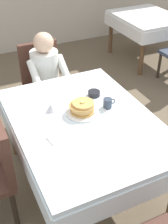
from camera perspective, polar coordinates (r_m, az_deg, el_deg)
The scene contains 14 objects.
ground_plane at distance 2.90m, azimuth -0.01°, elevation -13.22°, with size 14.00×14.00×0.00m, color brown.
dining_table_main at distance 2.46m, azimuth -0.02°, elevation -3.02°, with size 1.12×1.52×0.74m.
chair_diner at distance 3.46m, azimuth -7.92°, elevation 6.35°, with size 0.44×0.45×0.93m.
diner_person at distance 3.26m, azimuth -7.23°, elevation 7.32°, with size 0.40×0.43×1.12m.
plate_breakfast at distance 2.47m, azimuth -0.30°, elevation -0.07°, with size 0.28×0.28×0.02m, color white.
breakfast_stack at distance 2.44m, azimuth -0.33°, elevation 0.94°, with size 0.21×0.21×0.10m.
cup_coffee at distance 2.53m, azimuth 4.59°, elevation 1.71°, with size 0.11×0.08×0.08m.
bowl_butter at distance 2.69m, azimuth 1.93°, elevation 3.59°, with size 0.11×0.11×0.04m, color black.
syrup_pitcher at distance 2.49m, azimuth -6.38°, elevation 0.88°, with size 0.08×0.08×0.07m.
fork_left_of_plate at distance 2.39m, azimuth -4.22°, elevation -1.54°, with size 0.18×0.01×0.01m, color silver.
knife_right_of_plate at distance 2.53m, azimuth 3.80°, elevation 0.65°, with size 0.20×0.01×0.01m, color silver.
spoon_near_edge at distance 2.27m, azimuth 3.15°, elevation -3.85°, with size 0.15×0.01×0.01m, color silver.
napkin_folded at distance 2.22m, azimuth -4.75°, elevation -4.83°, with size 0.17×0.12×0.01m, color white.
background_table_far at distance 5.06m, azimuth 11.89°, elevation 16.42°, with size 0.92×1.12×0.74m.
Camera 1 is at (-0.83, -1.75, 2.16)m, focal length 47.64 mm.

